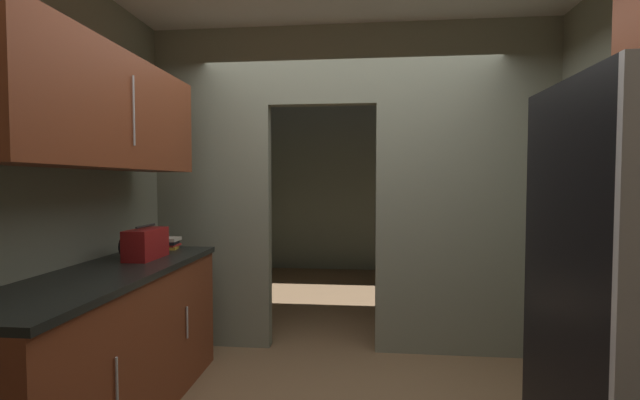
# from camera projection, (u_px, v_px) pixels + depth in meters

# --- Properties ---
(kitchen_partition) EXTENTS (3.41, 0.12, 2.79)m
(kitchen_partition) POSITION_uv_depth(u_px,v_px,m) (356.00, 180.00, 3.62)
(kitchen_partition) COLOR gray
(kitchen_partition) RESTS_ON ground
(adjoining_room_shell) EXTENTS (3.41, 3.46, 2.79)m
(adjoining_room_shell) POSITION_uv_depth(u_px,v_px,m) (354.00, 187.00, 5.89)
(adjoining_room_shell) COLOR gray
(adjoining_room_shell) RESTS_ON ground
(lower_cabinet_run) EXTENTS (0.62, 1.91, 0.94)m
(lower_cabinet_run) POSITION_uv_depth(u_px,v_px,m) (109.00, 348.00, 2.51)
(lower_cabinet_run) COLOR brown
(lower_cabinet_run) RESTS_ON ground
(upper_cabinet_counterside) EXTENTS (0.36, 1.72, 0.67)m
(upper_cabinet_counterside) POSITION_uv_depth(u_px,v_px,m) (104.00, 111.00, 2.45)
(upper_cabinet_counterside) COLOR brown
(boombox) EXTENTS (0.18, 0.35, 0.23)m
(boombox) POSITION_uv_depth(u_px,v_px,m) (145.00, 244.00, 2.88)
(boombox) COLOR maroon
(boombox) RESTS_ON lower_cabinet_run
(book_stack) EXTENTS (0.13, 0.17, 0.09)m
(book_stack) POSITION_uv_depth(u_px,v_px,m) (171.00, 243.00, 3.29)
(book_stack) COLOR gold
(book_stack) RESTS_ON lower_cabinet_run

